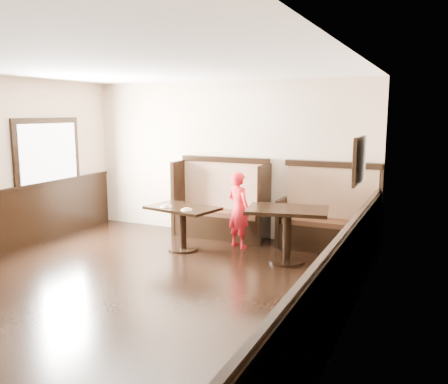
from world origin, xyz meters
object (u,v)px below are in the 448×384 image
Objects in this scene: table_main at (183,217)px; child at (239,210)px; booth_main at (222,208)px; booth_neighbor at (329,221)px; table_neighbor at (287,222)px.

table_main is 0.98× the size of child.
booth_main is 1.06× the size of booth_neighbor.
booth_main is 1.80m from table_neighbor.
booth_neighbor is 2.41m from table_main.
booth_main and booth_neighbor have the same top height.
booth_main is at bearing 137.24° from table_neighbor.
booth_main reaches higher than table_main.
booth_neighbor is 1.31× the size of table_main.
table_neighbor is 1.07m from child.
table_main is 1.75m from table_neighbor.
booth_main is at bearing -18.30° from child.
booth_neighbor reaches higher than child.
table_neighbor is (1.74, 0.10, 0.06)m from table_main.
booth_neighbor is 1.29× the size of child.
booth_neighbor is (1.95, -0.00, -0.05)m from booth_main.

